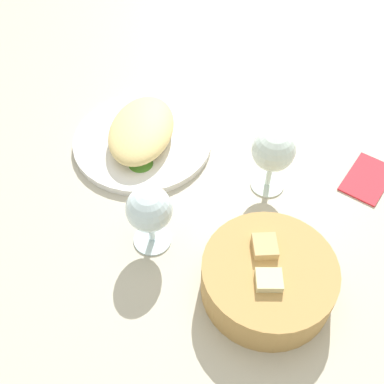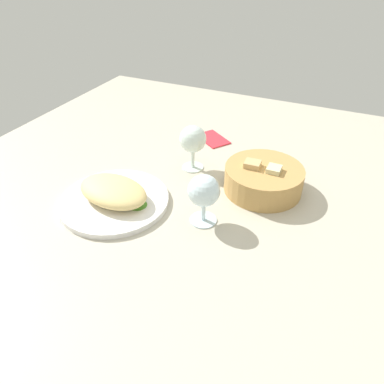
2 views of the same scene
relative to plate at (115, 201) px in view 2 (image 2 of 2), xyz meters
The scene contains 8 objects.
ground_plane 20.75cm from the plate, 42.78° to the left, with size 140.00×140.00×2.00cm, color #B7AF9B.
plate is the anchor object (origin of this frame).
omelette 2.97cm from the plate, ahead, with size 18.80×11.95×4.55cm, color #EACB7F.
lettuce_garnish 6.78cm from the plate, ahead, with size 4.60×4.60×1.07cm, color #47892A.
bread_basket 37.86cm from the plate, 33.16° to the left, with size 19.89×19.89×8.03cm.
wine_glass_near 23.84cm from the plate, ahead, with size 7.28×7.28×12.10cm.
wine_glass_far 26.68cm from the plate, 65.05° to the left, with size 7.40×7.40×12.79cm.
folded_napkin 42.67cm from the plate, 77.20° to the left, with size 11.00×7.00×0.80cm, color red.
Camera 2 is at (31.40, -70.31, 53.92)cm, focal length 33.54 mm.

